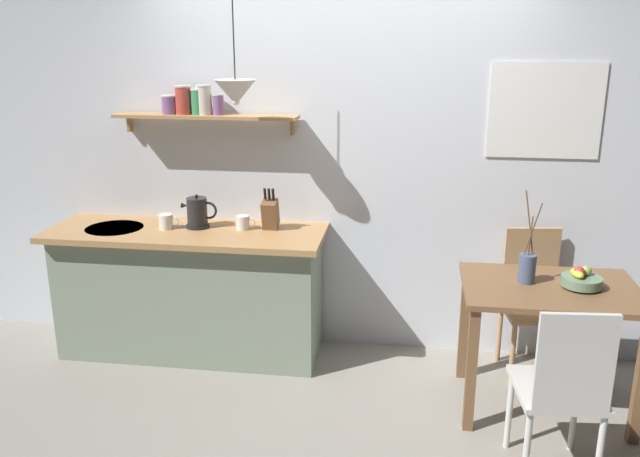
# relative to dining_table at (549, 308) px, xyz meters

# --- Properties ---
(ground_plane) EXTENTS (14.00, 14.00, 0.00)m
(ground_plane) POSITION_rel_dining_table_xyz_m (-1.26, 0.07, -0.63)
(ground_plane) COLOR gray
(back_wall) EXTENTS (6.80, 0.11, 2.70)m
(back_wall) POSITION_rel_dining_table_xyz_m (-1.06, 0.72, 0.72)
(back_wall) COLOR silver
(back_wall) RESTS_ON ground_plane
(kitchen_counter) EXTENTS (1.83, 0.63, 0.89)m
(kitchen_counter) POSITION_rel_dining_table_xyz_m (-2.26, 0.39, -0.18)
(kitchen_counter) COLOR gray
(kitchen_counter) RESTS_ON ground_plane
(wall_shelf) EXTENTS (1.22, 0.20, 0.32)m
(wall_shelf) POSITION_rel_dining_table_xyz_m (-2.20, 0.56, 1.03)
(wall_shelf) COLOR tan
(dining_table) EXTENTS (0.98, 0.69, 0.76)m
(dining_table) POSITION_rel_dining_table_xyz_m (0.00, 0.00, 0.00)
(dining_table) COLOR brown
(dining_table) RESTS_ON ground_plane
(dining_chair_near) EXTENTS (0.43, 0.46, 0.95)m
(dining_chair_near) POSITION_rel_dining_table_xyz_m (-0.05, -0.70, -0.11)
(dining_chair_near) COLOR silver
(dining_chair_near) RESTS_ON ground_plane
(dining_chair_far) EXTENTS (0.45, 0.43, 0.93)m
(dining_chair_far) POSITION_rel_dining_table_xyz_m (0.00, 0.49, -0.12)
(dining_chair_far) COLOR tan
(dining_chair_far) RESTS_ON ground_plane
(fruit_bowl) EXTENTS (0.22, 0.22, 0.12)m
(fruit_bowl) POSITION_rel_dining_table_xyz_m (0.16, 0.01, 0.18)
(fruit_bowl) COLOR slate
(fruit_bowl) RESTS_ON dining_table
(twig_vase) EXTENTS (0.10, 0.10, 0.54)m
(twig_vase) POSITION_rel_dining_table_xyz_m (-0.13, 0.05, 0.22)
(twig_vase) COLOR #475675
(twig_vase) RESTS_ON dining_table
(electric_kettle) EXTENTS (0.24, 0.16, 0.23)m
(electric_kettle) POSITION_rel_dining_table_xyz_m (-2.20, 0.44, 0.35)
(electric_kettle) COLOR black
(electric_kettle) RESTS_ON kitchen_counter
(knife_block) EXTENTS (0.10, 0.16, 0.28)m
(knife_block) POSITION_rel_dining_table_xyz_m (-1.71, 0.47, 0.36)
(knife_block) COLOR brown
(knife_block) RESTS_ON kitchen_counter
(coffee_mug_by_sink) EXTENTS (0.13, 0.09, 0.10)m
(coffee_mug_by_sink) POSITION_rel_dining_table_xyz_m (-2.39, 0.38, 0.30)
(coffee_mug_by_sink) COLOR white
(coffee_mug_by_sink) RESTS_ON kitchen_counter
(coffee_mug_spare) EXTENTS (0.13, 0.09, 0.09)m
(coffee_mug_spare) POSITION_rel_dining_table_xyz_m (-1.89, 0.44, 0.30)
(coffee_mug_spare) COLOR white
(coffee_mug_spare) RESTS_ON kitchen_counter
(pendant_lamp) EXTENTS (0.25, 0.25, 0.66)m
(pendant_lamp) POSITION_rel_dining_table_xyz_m (-1.86, 0.28, 1.16)
(pendant_lamp) COLOR black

